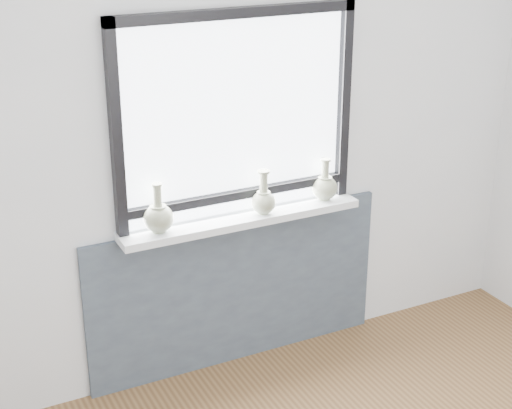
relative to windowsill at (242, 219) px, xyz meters
name	(u,v)px	position (x,y,z in m)	size (l,w,h in m)	color
back_wall	(233,136)	(0.00, 0.10, 0.42)	(3.60, 0.02, 2.60)	silver
apron_panel	(237,290)	(0.00, 0.07, -0.45)	(1.70, 0.03, 0.86)	#465461
windowsill	(242,219)	(0.00, 0.00, 0.00)	(1.32, 0.18, 0.04)	white
window	(236,111)	(0.00, 0.06, 0.56)	(1.30, 0.06, 1.05)	black
vase_a	(158,216)	(-0.45, 0.00, 0.10)	(0.15, 0.15, 0.25)	#969D7E
vase_b	(264,200)	(0.11, -0.02, 0.09)	(0.13, 0.13, 0.24)	#969D7E
vase_c	(325,186)	(0.50, 0.01, 0.09)	(0.14, 0.14, 0.23)	#969D7E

